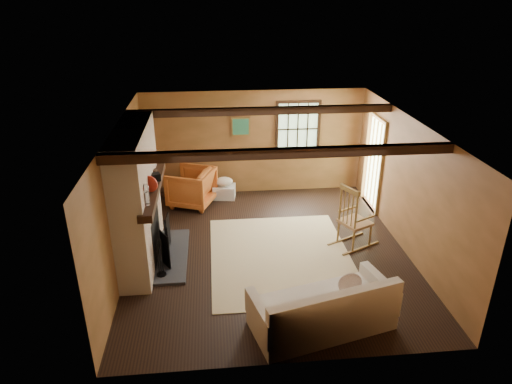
{
  "coord_description": "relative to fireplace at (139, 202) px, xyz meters",
  "views": [
    {
      "loc": [
        -0.94,
        -7.16,
        4.44
      ],
      "look_at": [
        -0.19,
        0.4,
        1.03
      ],
      "focal_mm": 32.0,
      "sensor_mm": 36.0,
      "label": 1
    }
  ],
  "objects": [
    {
      "name": "fireplace",
      "position": [
        0.0,
        0.0,
        0.0
      ],
      "size": [
        1.02,
        2.3,
        2.4
      ],
      "color": "brown",
      "rests_on": "ground"
    },
    {
      "name": "sofa",
      "position": [
        2.75,
        -2.13,
        -0.82
      ],
      "size": [
        2.16,
        1.36,
        0.81
      ],
      "rotation": [
        0.0,
        0.0,
        0.25
      ],
      "color": "silver",
      "rests_on": "ground"
    },
    {
      "name": "rug",
      "position": [
        2.43,
        -0.2,
        -1.1
      ],
      "size": [
        2.5,
        3.0,
        0.01
      ],
      "primitive_type": "cube",
      "color": "tan",
      "rests_on": "ground"
    },
    {
      "name": "laundry_basket",
      "position": [
        1.51,
        2.44,
        -0.95
      ],
      "size": [
        0.55,
        0.44,
        0.3
      ],
      "primitive_type": "cube",
      "rotation": [
        0.0,
        0.0,
        -0.14
      ],
      "color": "white",
      "rests_on": "ground"
    },
    {
      "name": "armchair",
      "position": [
        0.78,
        2.15,
        -0.69
      ],
      "size": [
        1.18,
        1.17,
        0.84
      ],
      "primitive_type": "imported",
      "rotation": [
        0.0,
        0.0,
        -1.95
      ],
      "color": "#BF6026",
      "rests_on": "ground"
    },
    {
      "name": "firewood_pile",
      "position": [
        0.23,
        2.6,
        -0.99
      ],
      "size": [
        0.63,
        0.12,
        0.23
      ],
      "color": "brown",
      "rests_on": "ground"
    },
    {
      "name": "room_envelope",
      "position": [
        2.45,
        0.26,
        0.53
      ],
      "size": [
        5.02,
        5.52,
        2.44
      ],
      "color": "#9D6137",
      "rests_on": "ground"
    },
    {
      "name": "rocking_chair",
      "position": [
        3.82,
        0.07,
        -0.59
      ],
      "size": [
        1.0,
        0.8,
        1.23
      ],
      "rotation": [
        0.0,
        0.0,
        2.03
      ],
      "color": "#A37A4F",
      "rests_on": "ground"
    },
    {
      "name": "ground",
      "position": [
        2.23,
        0.0,
        -1.1
      ],
      "size": [
        5.5,
        5.5,
        0.0
      ],
      "primitive_type": "plane",
      "color": "black",
      "rests_on": "ground"
    },
    {
      "name": "basket_pillow",
      "position": [
        1.51,
        2.44,
        -0.7
      ],
      "size": [
        0.47,
        0.41,
        0.2
      ],
      "primitive_type": "ellipsoid",
      "rotation": [
        0.0,
        0.0,
        0.22
      ],
      "color": "silver",
      "rests_on": "laundry_basket"
    }
  ]
}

